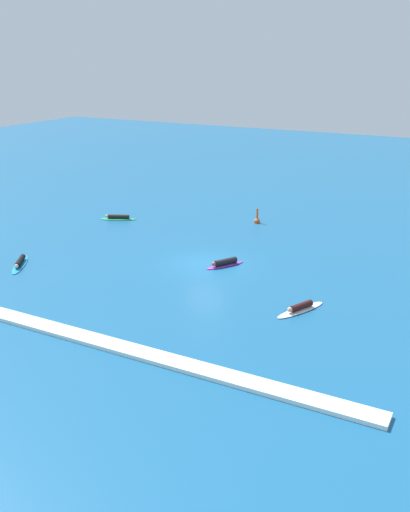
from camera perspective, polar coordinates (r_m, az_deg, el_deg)
ground_plane at (r=33.74m, az=0.00°, el=-0.80°), size 120.00×120.00×0.00m
surfer_on_purple_board at (r=33.41m, az=1.96°, el=-0.69°), size 1.75×2.41×0.43m
surfer_on_white_board at (r=28.10m, az=9.38°, el=-5.09°), size 1.82×3.00×0.39m
surfer_on_blue_board at (r=35.21m, az=-17.78°, el=-0.65°), size 2.23×3.01×0.39m
surfer_on_green_board at (r=43.24m, az=-8.57°, el=3.76°), size 2.69×1.72×0.37m
marker_buoy at (r=42.06m, az=5.16°, el=3.53°), size 0.44×0.44×1.19m
wave_crest at (r=25.55m, az=-11.44°, el=-7.97°), size 25.30×0.90×0.18m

